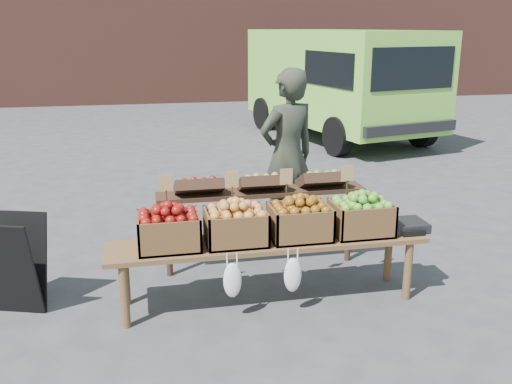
{
  "coord_description": "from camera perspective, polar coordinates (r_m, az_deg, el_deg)",
  "views": [
    {
      "loc": [
        -2.07,
        -4.82,
        2.31
      ],
      "look_at": [
        -1.06,
        0.06,
        0.85
      ],
      "focal_mm": 40.0,
      "sensor_mm": 36.0,
      "label": 1
    }
  ],
  "objects": [
    {
      "name": "ground",
      "position": [
        5.73,
        10.64,
        -7.74
      ],
      "size": [
        80.0,
        80.0,
        0.0
      ],
      "primitive_type": "plane",
      "color": "#434345"
    },
    {
      "name": "delivery_van",
      "position": [
        12.29,
        8.23,
        10.55
      ],
      "size": [
        3.35,
        5.35,
        2.22
      ],
      "primitive_type": null,
      "rotation": [
        0.0,
        0.0,
        0.23
      ],
      "color": "#81D644",
      "rests_on": "ground"
    },
    {
      "name": "vendor",
      "position": [
        6.22,
        3.16,
        3.62
      ],
      "size": [
        0.8,
        0.66,
        1.89
      ],
      "primitive_type": "imported",
      "rotation": [
        0.0,
        0.0,
        3.48
      ],
      "color": "#2D3227",
      "rests_on": "ground"
    },
    {
      "name": "chalkboard_sign",
      "position": [
        5.14,
        -23.48,
        -6.67
      ],
      "size": [
        0.62,
        0.47,
        0.84
      ],
      "primitive_type": null,
      "rotation": [
        0.0,
        0.0,
        -0.32
      ],
      "color": "black",
      "rests_on": "ground"
    },
    {
      "name": "back_table",
      "position": [
        5.52,
        0.55,
        -2.6
      ],
      "size": [
        2.1,
        0.44,
        1.04
      ],
      "primitive_type": null,
      "color": "#362216",
      "rests_on": "ground"
    },
    {
      "name": "display_bench",
      "position": [
        4.93,
        1.19,
        -7.92
      ],
      "size": [
        2.7,
        0.56,
        0.57
      ],
      "primitive_type": null,
      "color": "brown",
      "rests_on": "ground"
    },
    {
      "name": "crate_golden_apples",
      "position": [
        4.67,
        -8.71,
        -3.92
      ],
      "size": [
        0.5,
        0.4,
        0.28
      ],
      "primitive_type": null,
      "color": "maroon",
      "rests_on": "display_bench"
    },
    {
      "name": "crate_russet_pears",
      "position": [
        4.72,
        -2.03,
        -3.49
      ],
      "size": [
        0.5,
        0.4,
        0.28
      ],
      "primitive_type": null,
      "color": "gold",
      "rests_on": "display_bench"
    },
    {
      "name": "crate_red_apples",
      "position": [
        4.84,
        4.4,
        -3.03
      ],
      "size": [
        0.5,
        0.4,
        0.28
      ],
      "primitive_type": null,
      "color": "#965E1B",
      "rests_on": "display_bench"
    },
    {
      "name": "crate_green_apples",
      "position": [
        5.02,
        10.46,
        -2.57
      ],
      "size": [
        0.5,
        0.4,
        0.28
      ],
      "primitive_type": null,
      "color": "#478E20",
      "rests_on": "display_bench"
    },
    {
      "name": "weighing_scale",
      "position": [
        5.22,
        14.74,
        -3.25
      ],
      "size": [
        0.34,
        0.3,
        0.08
      ],
      "primitive_type": "cube",
      "color": "black",
      "rests_on": "display_bench"
    }
  ]
}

